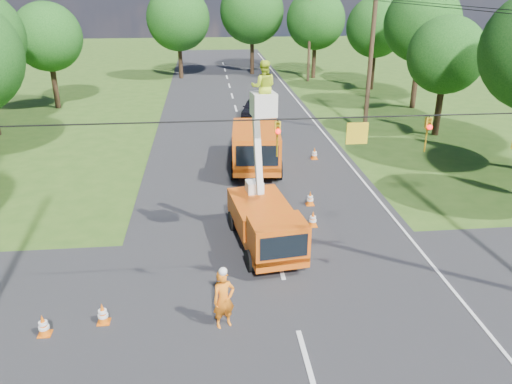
{
  "coord_description": "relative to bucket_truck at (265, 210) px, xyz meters",
  "views": [
    {
      "loc": [
        -2.5,
        -10.84,
        9.64
      ],
      "look_at": [
        -0.78,
        5.86,
        2.6
      ],
      "focal_mm": 35.0,
      "sensor_mm": 36.0,
      "label": 1
    }
  ],
  "objects": [
    {
      "name": "ground",
      "position": [
        0.37,
        13.63,
        -1.61
      ],
      "size": [
        140.0,
        140.0,
        0.0
      ],
      "primitive_type": "plane",
      "color": "#305218",
      "rests_on": "ground"
    },
    {
      "name": "road_main",
      "position": [
        0.37,
        13.63,
        -1.61
      ],
      "size": [
        12.0,
        100.0,
        0.06
      ],
      "primitive_type": "cube",
      "color": "black",
      "rests_on": "ground"
    },
    {
      "name": "road_cross",
      "position": [
        0.37,
        -4.37,
        -1.61
      ],
      "size": [
        56.0,
        10.0,
        0.07
      ],
      "primitive_type": "cube",
      "color": "black",
      "rests_on": "ground"
    },
    {
      "name": "edge_line",
      "position": [
        5.97,
        13.63,
        -1.61
      ],
      "size": [
        0.12,
        90.0,
        0.02
      ],
      "primitive_type": "cube",
      "color": "silver",
      "rests_on": "ground"
    },
    {
      "name": "bucket_truck",
      "position": [
        0.0,
        0.0,
        0.0
      ],
      "size": [
        2.68,
        5.54,
        7.18
      ],
      "rotation": [
        0.0,
        0.0,
        0.13
      ],
      "color": "#D8480F",
      "rests_on": "ground"
    },
    {
      "name": "second_truck",
      "position": [
        0.59,
        9.23,
        -0.3
      ],
      "size": [
        3.12,
        6.88,
        2.51
      ],
      "rotation": [
        0.0,
        0.0,
        -0.08
      ],
      "color": "#D8480F",
      "rests_on": "ground"
    },
    {
      "name": "ground_worker",
      "position": [
        -1.82,
        -4.75,
        -0.65
      ],
      "size": [
        0.81,
        0.68,
        1.91
      ],
      "primitive_type": "imported",
      "rotation": [
        0.0,
        0.0,
        0.37
      ],
      "color": "#D74612",
      "rests_on": "ground"
    },
    {
      "name": "distant_car",
      "position": [
        1.59,
        21.22,
        -0.97
      ],
      "size": [
        2.36,
        3.98,
        1.27
      ],
      "primitive_type": "imported",
      "rotation": [
        0.0,
        0.0,
        -0.24
      ],
      "color": "black",
      "rests_on": "ground"
    },
    {
      "name": "traffic_cone_2",
      "position": [
        2.24,
        1.6,
        -1.25
      ],
      "size": [
        0.38,
        0.38,
        0.71
      ],
      "color": "#DA5A0B",
      "rests_on": "ground"
    },
    {
      "name": "traffic_cone_3",
      "position": [
        2.57,
        3.8,
        -1.25
      ],
      "size": [
        0.38,
        0.38,
        0.71
      ],
      "color": "#DA5A0B",
      "rests_on": "ground"
    },
    {
      "name": "traffic_cone_4",
      "position": [
        -5.49,
        -4.24,
        -1.25
      ],
      "size": [
        0.38,
        0.38,
        0.71
      ],
      "color": "#DA5A0B",
      "rests_on": "ground"
    },
    {
      "name": "traffic_cone_5",
      "position": [
        -7.13,
        -4.64,
        -1.25
      ],
      "size": [
        0.38,
        0.38,
        0.71
      ],
      "color": "#DA5A0B",
      "rests_on": "ground"
    },
    {
      "name": "traffic_cone_7",
      "position": [
        4.17,
        10.3,
        -1.25
      ],
      "size": [
        0.38,
        0.38,
        0.71
      ],
      "color": "#DA5A0B",
      "rests_on": "ground"
    },
    {
      "name": "traffic_cone_8",
      "position": [
        -1.81,
        -2.59,
        -1.25
      ],
      "size": [
        0.38,
        0.38,
        0.71
      ],
      "color": "#DA5A0B",
      "rests_on": "ground"
    },
    {
      "name": "pole_right_mid",
      "position": [
        8.87,
        15.63,
        3.5
      ],
      "size": [
        1.8,
        0.3,
        10.0
      ],
      "color": "#4C3823",
      "rests_on": "ground"
    },
    {
      "name": "pole_right_far",
      "position": [
        8.87,
        35.63,
        3.5
      ],
      "size": [
        1.8,
        0.3,
        10.0
      ],
      "color": "#4C3823",
      "rests_on": "ground"
    },
    {
      "name": "signal_span",
      "position": [
        2.59,
        -4.37,
        4.27
      ],
      "size": [
        18.0,
        0.29,
        1.07
      ],
      "color": "black",
      "rests_on": "ground"
    },
    {
      "name": "tree_left_f",
      "position": [
        -14.43,
        25.63,
        4.08
      ],
      "size": [
        5.4,
        5.4,
        8.4
      ],
      "color": "#382616",
      "rests_on": "ground"
    },
    {
      "name": "tree_right_c",
      "position": [
        13.57,
        14.63,
        3.71
      ],
      "size": [
        5.0,
        5.0,
        7.83
      ],
      "color": "#382616",
      "rests_on": "ground"
    },
    {
      "name": "tree_right_d",
      "position": [
        15.17,
        22.63,
        5.07
      ],
      "size": [
        6.0,
        6.0,
        9.7
      ],
      "color": "#382616",
      "rests_on": "ground"
    },
    {
      "name": "tree_right_e",
      "position": [
        14.17,
        30.63,
        4.21
      ],
      "size": [
        5.6,
        5.6,
        8.63
      ],
      "color": "#382616",
      "rests_on": "ground"
    },
    {
      "name": "tree_far_a",
      "position": [
        -4.63,
        38.63,
        4.58
      ],
      "size": [
        6.6,
        6.6,
        9.5
      ],
      "color": "#382616",
      "rests_on": "ground"
    },
    {
      "name": "tree_far_b",
      "position": [
        3.37,
        40.63,
        5.2
      ],
      "size": [
        7.0,
        7.0,
        10.32
      ],
      "color": "#382616",
      "rests_on": "ground"
    },
    {
      "name": "tree_far_c",
      "position": [
        9.87,
        37.63,
        4.46
      ],
      "size": [
        6.2,
        6.2,
        9.18
      ],
      "color": "#382616",
      "rests_on": "ground"
    }
  ]
}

